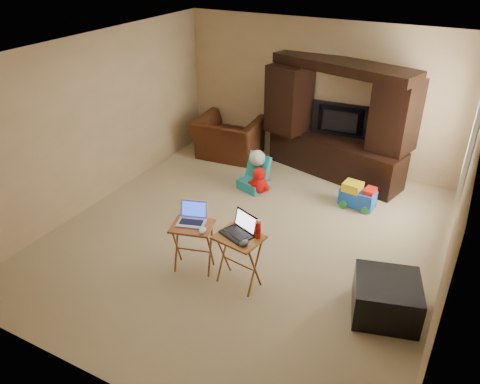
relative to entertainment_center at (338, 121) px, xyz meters
The scene contains 22 objects.
floor 2.65m from the entertainment_center, 100.38° to the right, with size 5.50×5.50×0.00m, color tan.
ceiling 2.90m from the entertainment_center, 100.38° to the right, with size 5.50×5.50×0.00m, color silver.
wall_back 0.62m from the entertainment_center, 143.58° to the left, with size 5.00×5.00×0.00m, color tan.
wall_front 5.20m from the entertainment_center, 94.90° to the right, with size 5.00×5.00×0.00m, color tan.
wall_left 3.82m from the entertainment_center, 140.55° to the right, with size 5.50×5.50×0.00m, color tan.
wall_right 3.19m from the entertainment_center, 49.68° to the right, with size 5.50×5.50×0.00m, color tan.
window_pane 2.26m from the entertainment_center, 23.20° to the right, with size 1.20×1.20×0.00m, color white.
window_frame 2.24m from the entertainment_center, 23.40° to the right, with size 0.06×1.14×1.34m, color white.
entertainment_center is the anchor object (origin of this frame).
television 0.09m from the entertainment_center, 90.00° to the left, with size 0.99×0.13×0.57m, color black.
recliner 2.06m from the entertainment_center, behind, with size 1.14×0.99×0.74m, color #43200E.
child_rocker 1.65m from the entertainment_center, 130.80° to the right, with size 0.42×0.48×0.56m, color teal, non-canonical shape.
plush_toy 1.66m from the entertainment_center, 124.61° to the right, with size 0.40×0.33×0.45m, color red, non-canonical shape.
push_toy 1.37m from the entertainment_center, 53.45° to the right, with size 0.53×0.38×0.40m, color blue, non-canonical shape.
ottoman 3.52m from the entertainment_center, 62.76° to the right, with size 0.69×0.69×0.44m, color black.
tray_table_left 3.48m from the entertainment_center, 101.87° to the right, with size 0.49×0.39×0.64m, color #A85628.
tray_table_right 3.41m from the entertainment_center, 91.33° to the right, with size 0.52×0.41×0.67m, color #954E24.
laptop_left 3.41m from the entertainment_center, 102.47° to the right, with size 0.33×0.27×0.24m, color #BABABF.
laptop_right 3.33m from the entertainment_center, 92.03° to the right, with size 0.35×0.29×0.24m, color black.
mouse_left 3.47m from the entertainment_center, 98.55° to the right, with size 0.08×0.13×0.05m, color white.
mouse_right 3.48m from the entertainment_center, 89.14° to the right, with size 0.09×0.14×0.06m, color #393A3E.
water_bottle 3.27m from the entertainment_center, 87.86° to the right, with size 0.07×0.07×0.21m, color red.
Camera 1 is at (2.42, -4.78, 3.67)m, focal length 35.00 mm.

